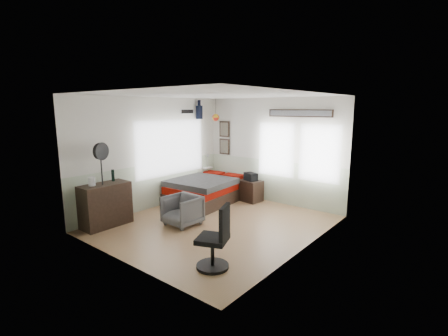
{
  "coord_description": "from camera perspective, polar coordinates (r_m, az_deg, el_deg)",
  "views": [
    {
      "loc": [
        4.28,
        -5.01,
        2.44
      ],
      "look_at": [
        -0.1,
        0.4,
        1.15
      ],
      "focal_mm": 26.0,
      "sensor_mm": 36.0,
      "label": 1
    }
  ],
  "objects": [
    {
      "name": "bottle",
      "position": [
        7.31,
        -18.95,
        -1.24
      ],
      "size": [
        0.06,
        0.06,
        0.25
      ],
      "primitive_type": "cylinder",
      "color": "black",
      "rests_on": "dresser"
    },
    {
      "name": "stand_fan",
      "position": [
        6.93,
        -20.87,
        2.64
      ],
      "size": [
        0.17,
        0.35,
        0.87
      ],
      "rotation": [
        0.0,
        0.0,
        0.25
      ],
      "color": "black",
      "rests_on": "dresser"
    },
    {
      "name": "kettle",
      "position": [
        7.03,
        -22.21,
        -2.2
      ],
      "size": [
        0.16,
        0.13,
        0.18
      ],
      "rotation": [
        0.0,
        0.0,
        0.29
      ],
      "color": "silver",
      "rests_on": "dresser"
    },
    {
      "name": "ground_plane",
      "position": [
        7.03,
        -1.44,
        -9.86
      ],
      "size": [
        4.0,
        4.5,
        0.01
      ],
      "primitive_type": "cube",
      "color": "#A97749"
    },
    {
      "name": "armchair",
      "position": [
        6.95,
        -7.35,
        -7.39
      ],
      "size": [
        0.7,
        0.72,
        0.63
      ],
      "primitive_type": "imported",
      "rotation": [
        0.0,
        0.0,
        -0.04
      ],
      "color": "#505053",
      "rests_on": "ground_plane"
    },
    {
      "name": "wall_decor",
      "position": [
        8.81,
        1.31,
        8.28
      ],
      "size": [
        3.55,
        1.32,
        1.44
      ],
      "color": "#35231A",
      "rests_on": "room_shell"
    },
    {
      "name": "dresser",
      "position": [
        7.24,
        -20.11,
        -6.11
      ],
      "size": [
        0.48,
        1.0,
        0.9
      ],
      "primitive_type": "cube",
      "color": "black",
      "rests_on": "ground_plane"
    },
    {
      "name": "task_chair",
      "position": [
        5.08,
        -1.43,
        -13.04
      ],
      "size": [
        0.59,
        0.59,
        1.01
      ],
      "rotation": [
        0.0,
        0.0,
        0.39
      ],
      "color": "black",
      "rests_on": "ground_plane"
    },
    {
      "name": "bed",
      "position": [
        8.57,
        -3.15,
        -3.91
      ],
      "size": [
        1.57,
        2.1,
        0.64
      ],
      "rotation": [
        0.0,
        0.0,
        0.08
      ],
      "color": "black",
      "rests_on": "ground_plane"
    },
    {
      "name": "nightstand",
      "position": [
        8.66,
        4.68,
        -4.0
      ],
      "size": [
        0.61,
        0.51,
        0.56
      ],
      "primitive_type": "cube",
      "rotation": [
        0.0,
        0.0,
        -0.12
      ],
      "color": "black",
      "rests_on": "ground_plane"
    },
    {
      "name": "black_bag",
      "position": [
        8.57,
        4.72,
        -1.53
      ],
      "size": [
        0.4,
        0.33,
        0.2
      ],
      "primitive_type": "cube",
      "rotation": [
        0.0,
        0.0,
        -0.34
      ],
      "color": "black",
      "rests_on": "nightstand"
    },
    {
      "name": "room_shell",
      "position": [
        6.83,
        -0.98,
        3.54
      ],
      "size": [
        4.02,
        4.52,
        2.71
      ],
      "color": "silver",
      "rests_on": "ground_plane"
    }
  ]
}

